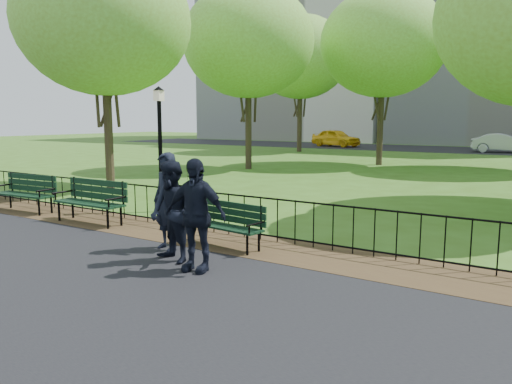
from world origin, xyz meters
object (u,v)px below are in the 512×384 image
Objects in this scene: tree_far_c at (383,44)px; person_left at (167,201)px; person_right at (195,215)px; tree_near_w at (104,21)px; park_bench_left_a at (93,196)px; tree_far_w at (300,57)px; park_bench_main at (213,216)px; tree_mid_w at (248,42)px; person_mid at (172,212)px; lamppost at (160,144)px; taxi at (336,138)px; park_bench_left_b at (27,189)px; sedan_silver at (502,143)px.

person_left is (2.51, -18.97, -5.33)m from tree_far_c.
tree_far_c is 20.76m from person_right.
park_bench_left_a is at bearing -44.62° from tree_near_w.
tree_far_c is 0.92× the size of tree_far_w.
tree_mid_w is at bearing 127.75° from park_bench_main.
person_mid reaches higher than park_bench_left_a.
tree_near_w is at bearing 160.56° from person_mid.
tree_mid_w is 4.75× the size of person_left.
lamppost is 1.79× the size of person_left.
tree_far_w is (-8.24, 23.21, 5.03)m from lamppost.
park_bench_left_a is at bearing -151.84° from taxi.
park_bench_main is at bearing 65.86° from person_left.
sedan_silver reaches higher than park_bench_left_b.
taxi is (-4.25, 19.99, -5.29)m from tree_mid_w.
park_bench_left_b is 32.79m from sedan_silver.
taxi reaches higher than park_bench_main.
person_right is at bearing -65.20° from tree_far_w.
tree_far_w is 5.35× the size of person_left.
tree_mid_w is (-7.70, 12.73, 5.46)m from park_bench_main.
park_bench_left_a is 2.30m from lamppost.
person_mid is at bearing -146.51° from taxi.
person_left is (5.82, -0.87, 0.32)m from park_bench_left_b.
park_bench_left_b is at bearing -83.85° from tree_mid_w.
person_right reaches higher than park_bench_left_a.
tree_far_c is at bearing 49.65° from tree_mid_w.
person_right is (8.48, -14.20, -5.12)m from tree_mid_w.
tree_near_w is (-4.35, 4.29, 5.10)m from park_bench_left_a.
lamppost reaches higher than person_right.
person_mid is 36.10m from taxi.
taxi is at bearing 105.69° from lamppost.
tree_near_w is 21.21m from tree_far_w.
park_bench_left_a is 1.07× the size of person_left.
person_right is at bearing 1.19° from person_mid.
person_mid is (3.82, -1.42, 0.25)m from park_bench_left_a.
person_mid is (8.17, -5.71, -4.85)m from tree_near_w.
lamppost is 0.75× the size of taxi.
sedan_silver is (4.24, 13.80, -5.57)m from tree_far_c.
sedan_silver is (12.80, 6.74, -6.12)m from tree_far_w.
tree_far_c reaches higher than park_bench_left_b.
park_bench_main is at bearing -58.84° from tree_mid_w.
park_bench_left_a is 0.47× the size of sedan_silver.
tree_far_w is at bearing 97.01° from park_bench_left_b.
tree_far_c reaches higher than taxi.
person_left is 1.00× the size of person_right.
person_right is at bearing -33.68° from tree_near_w.
tree_near_w is 4.71× the size of person_mid.
lamppost is at bearing 154.76° from park_bench_main.
tree_far_w is at bearing 106.59° from park_bench_left_a.
person_left is at bearing -44.88° from lamppost.
person_left is 0.44× the size of sedan_silver.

